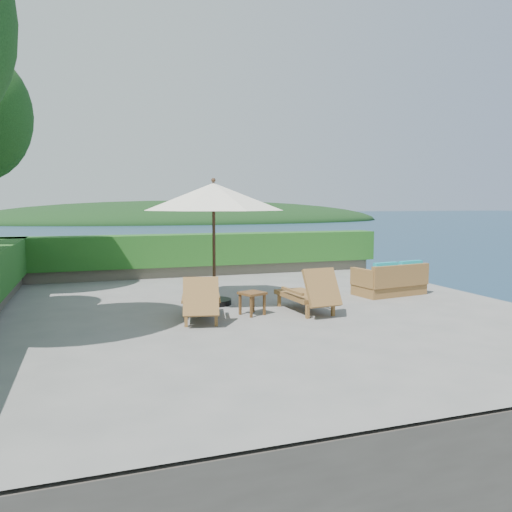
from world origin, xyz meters
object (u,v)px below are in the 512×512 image
object	(u,v)px
lounge_left	(201,301)
lounge_right	(309,293)
side_table	(252,296)
wicker_loveseat	(391,282)
patio_umbrella	(214,198)

from	to	relation	value
lounge_left	lounge_right	xyz separation A→B (m)	(2.36, 0.03, 0.03)
side_table	wicker_loveseat	size ratio (longest dim) A/B	0.31
side_table	wicker_loveseat	bearing A→B (deg)	14.83
patio_umbrella	side_table	world-z (taller)	patio_umbrella
wicker_loveseat	lounge_left	bearing A→B (deg)	-175.02
lounge_right	side_table	xyz separation A→B (m)	(-1.22, 0.16, -0.02)
lounge_right	side_table	bearing A→B (deg)	167.56
side_table	wicker_loveseat	world-z (taller)	wicker_loveseat
patio_umbrella	lounge_left	xyz separation A→B (m)	(-0.65, -1.52, -2.06)
lounge_right	wicker_loveseat	xyz separation A→B (m)	(2.87, 1.24, -0.08)
patio_umbrella	lounge_left	world-z (taller)	patio_umbrella
patio_umbrella	side_table	xyz separation A→B (m)	(0.49, -1.33, -2.06)
lounge_right	side_table	distance (m)	1.23
patio_umbrella	wicker_loveseat	world-z (taller)	patio_umbrella
lounge_left	lounge_right	bearing A→B (deg)	12.84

